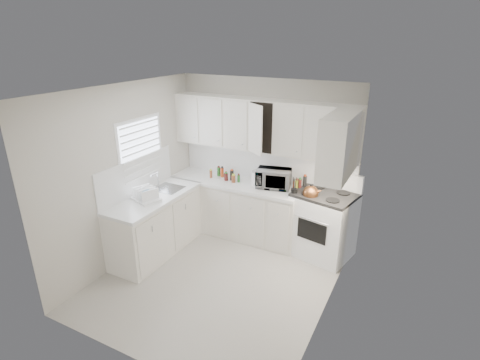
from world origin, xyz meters
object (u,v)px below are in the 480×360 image
Objects in this scene: stove at (324,216)px; rice_cooker at (260,177)px; dish_rack at (145,193)px; utensil_crock at (294,187)px; tea_kettle at (311,192)px; microwave at (274,176)px.

stove is 4.91× the size of rice_cooker.
stove is 3.25× the size of dish_rack.
stove is 1.16m from rice_cooker.
stove is at bearing 46.95° from dish_rack.
stove is 0.65m from utensil_crock.
utensil_crock reaches higher than tea_kettle.
stove is 4.06× the size of utensil_crock.
microwave is 0.48m from utensil_crock.
microwave is 1.98× the size of rice_cooker.
rice_cooker is at bearing 161.79° from utensil_crock.
microwave is 1.31× the size of dish_rack.
rice_cooker is 0.69m from utensil_crock.
stove is 4.61× the size of tea_kettle.
utensil_crock is 0.80× the size of dish_rack.
stove is 2.48× the size of microwave.
utensil_crock is (0.42, -0.23, -0.02)m from microwave.
utensil_crock reaches higher than dish_rack.
stove is 0.48m from tea_kettle.
rice_cooker is at bearing 169.35° from microwave.
microwave is (-0.67, 0.21, 0.06)m from tea_kettle.
dish_rack is (-1.89, -1.08, -0.05)m from utensil_crock.
utensil_crock is at bearing -18.05° from rice_cooker.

